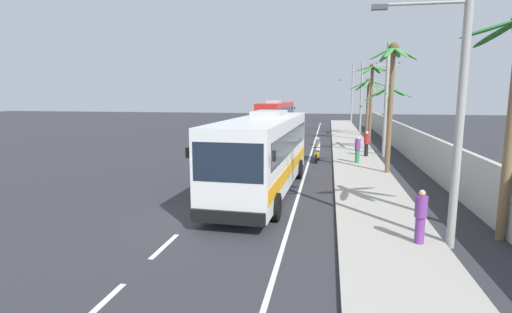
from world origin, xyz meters
TOP-DOWN VIEW (x-y plane):
  - ground_plane at (0.00, 0.00)m, footprint 160.00×160.00m
  - sidewalk_kerb at (6.80, 10.00)m, footprint 3.20×90.00m
  - lane_markings at (2.11, 14.91)m, footprint 3.71×71.54m
  - boundary_wall at (10.60, 14.00)m, footprint 0.24×60.00m
  - coach_bus_foreground at (1.89, 4.51)m, footprint 3.35×11.74m
  - coach_bus_far_lane at (-1.54, 34.67)m, footprint 3.49×12.45m
  - motorcycle_beside_bus at (4.13, 13.57)m, footprint 0.56×1.96m
  - pedestrian_near_kerb at (7.54, 15.73)m, footprint 0.36×0.36m
  - pedestrian_midwalk at (7.60, -1.33)m, footprint 0.36×0.36m
  - pedestrian_far_walk at (6.72, 12.74)m, footprint 0.36×0.36m
  - utility_pole_nearest at (8.44, -1.14)m, footprint 3.53×0.24m
  - utility_pole_mid at (8.85, 16.54)m, footprint 1.95×0.24m
  - utility_pole_far at (8.46, 34.22)m, footprint 2.17×0.24m
  - utility_pole_distant at (8.33, 51.89)m, footprint 3.09×0.24m
  - palm_nearest at (8.71, 25.56)m, footprint 3.19×2.79m
  - palm_second at (9.28, 18.69)m, footprint 3.65×3.75m
  - palm_third at (8.93, 30.94)m, footprint 4.09×3.72m
  - palm_fourth at (8.19, 9.78)m, footprint 2.63×2.63m

SIDE VIEW (x-z plane):
  - ground_plane at x=0.00m, z-range 0.00..0.00m
  - lane_markings at x=2.11m, z-range 0.00..0.01m
  - sidewalk_kerb at x=6.80m, z-range 0.00..0.14m
  - motorcycle_beside_bus at x=4.13m, z-range -0.16..1.50m
  - pedestrian_midwalk at x=7.60m, z-range 0.17..1.83m
  - pedestrian_far_walk at x=6.72m, z-range 0.18..1.90m
  - pedestrian_near_kerb at x=7.54m, z-range 0.19..1.99m
  - boundary_wall at x=10.60m, z-range 0.00..2.21m
  - coach_bus_foreground at x=1.89m, z-range 0.08..3.85m
  - coach_bus_far_lane at x=-1.54m, z-range 0.08..3.87m
  - palm_second at x=9.28m, z-range 1.48..6.83m
  - utility_pole_mid at x=8.85m, z-range 0.15..8.33m
  - utility_pole_far at x=8.46m, z-range 0.19..8.32m
  - palm_third at x=8.93m, z-range 1.46..7.68m
  - utility_pole_distant at x=8.33m, z-range 0.28..9.75m
  - utility_pole_nearest at x=8.44m, z-range 0.29..10.13m
  - palm_fourth at x=8.19m, z-range 1.64..9.00m
  - palm_nearest at x=8.71m, z-range 1.65..9.02m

